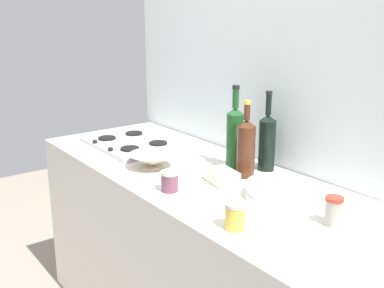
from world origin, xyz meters
The scene contains 12 objects.
counter_block centered at (0.00, 0.00, 0.45)m, with size 1.80×0.70×0.90m, color silver.
backsplash_panel centered at (0.00, 0.38, 1.11)m, with size 1.90×0.06×2.22m, color silver.
stovetop_hob centered at (-0.50, -0.02, 0.91)m, with size 0.50×0.37×0.04m.
plate_stack centered at (0.45, 0.06, 0.93)m, with size 0.24×0.24×0.06m.
wine_bottle_leftmost centered at (0.10, 0.16, 1.05)m, with size 0.08×0.08×0.38m.
wine_bottle_mid_left centered at (0.20, 0.27, 1.03)m, with size 0.08×0.08×0.36m.
wine_bottle_mid_right centered at (0.21, 0.13, 1.03)m, with size 0.08×0.08×0.33m.
mixing_bowl centered at (-0.13, -0.13, 0.94)m, with size 0.22×0.22×0.07m.
butter_dish centered at (0.21, 0.00, 0.93)m, with size 0.14×0.10×0.05m, color silver.
condiment_jar_front centered at (0.56, -0.24, 0.95)m, with size 0.07×0.07×0.09m.
condiment_jar_rear centered at (0.15, -0.23, 0.94)m, with size 0.07×0.07×0.08m.
condiment_jar_spare centered at (0.73, 0.04, 0.95)m, with size 0.06×0.06×0.10m.
Camera 1 is at (1.58, -1.19, 1.59)m, focal length 43.45 mm.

